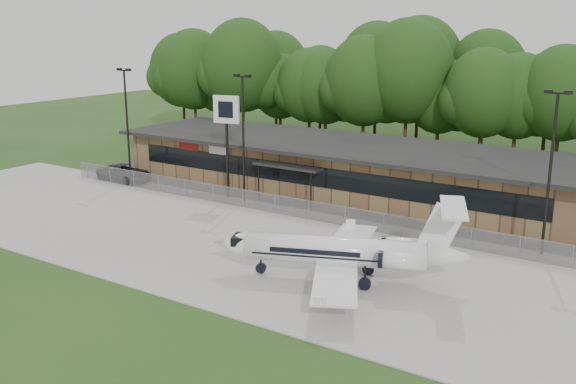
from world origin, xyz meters
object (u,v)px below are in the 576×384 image
Objects in this scene: suv at (125,173)px; terminal at (343,167)px; pole_sign at (227,120)px; business_jet at (344,252)px.

terminal is at bearing -65.23° from suv.
suv is 13.00m from pole_sign.
business_jet is 2.52× the size of suv.
terminal is 10.81m from pole_sign.
pole_sign is (-6.88, -7.14, 4.29)m from terminal.
terminal is 7.33× the size of suv.
business_jet is at bearing -107.42° from suv.
suv is at bearing 170.64° from pole_sign.
terminal is 20.10m from suv.
terminal is 20.27m from business_jet.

